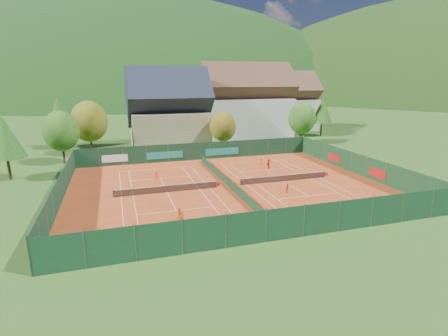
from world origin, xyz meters
TOP-DOWN VIEW (x-y plane):
  - ground at (0.00, 0.00)m, footprint 600.00×600.00m
  - clay_pad at (0.00, 0.00)m, footprint 40.00×32.00m
  - court_markings_left at (-8.00, 0.00)m, footprint 11.03×23.83m
  - court_markings_right at (8.00, 0.00)m, footprint 11.03×23.83m
  - tennis_net_left at (-7.85, 0.00)m, footprint 13.30×0.10m
  - tennis_net_right at (8.15, 0.00)m, footprint 13.30×0.10m
  - court_divider at (0.00, 0.00)m, footprint 0.03×28.80m
  - fence_north at (-0.46, 15.99)m, footprint 40.00×0.10m
  - fence_south at (0.00, -16.00)m, footprint 40.00×0.04m
  - fence_west at (-20.00, 0.00)m, footprint 0.04×32.00m
  - fence_east at (20.00, 0.05)m, footprint 0.09×32.00m
  - chalet at (-3.00, 30.00)m, footprint 16.20×12.00m
  - hotel_block_a at (16.00, 36.00)m, footprint 21.60×11.00m
  - hotel_block_b at (30.00, 44.00)m, footprint 17.28×10.00m
  - tree_west_front at (-22.00, 20.00)m, footprint 5.72×5.72m
  - tree_west_mid at (-18.00, 26.00)m, footprint 6.44×6.44m
  - tree_west_back at (-24.00, 34.00)m, footprint 5.60×5.60m
  - tree_center at (6.00, 22.00)m, footprint 5.01×5.01m
  - tree_east_front at (24.00, 24.00)m, footprint 5.72×5.72m
  - tree_east_mid at (34.00, 32.00)m, footprint 5.04×5.04m
  - tree_west_side at (-28.00, 12.00)m, footprint 5.04×5.04m
  - tree_east_back at (26.00, 40.00)m, footprint 7.15×7.15m
  - mountain_backdrop at (28.54, 233.48)m, footprint 820.00×530.00m
  - ball_hopper at (13.98, -11.07)m, footprint 0.34×0.34m
  - loose_ball_0 at (-11.49, -7.93)m, footprint 0.07×0.07m
  - loose_ball_1 at (3.35, -10.83)m, footprint 0.07×0.07m
  - loose_ball_2 at (2.86, 2.10)m, footprint 0.07×0.07m
  - loose_ball_3 at (-5.36, 5.28)m, footprint 0.07×0.07m
  - loose_ball_4 at (9.31, -2.54)m, footprint 0.07×0.07m
  - player_left_near at (-8.04, -10.44)m, footprint 0.59×0.46m
  - player_left_mid at (-8.10, -9.48)m, footprint 0.74×0.60m
  - player_left_far at (-8.73, 4.77)m, footprint 1.15×1.04m
  - player_right_near at (6.13, -4.52)m, footprint 0.74×0.70m
  - player_right_far_a at (8.61, 9.34)m, footprint 0.62×0.45m
  - player_right_far_b at (8.73, 6.82)m, footprint 1.39×1.35m

SIDE VIEW (x-z plane):
  - mountain_backdrop at x=28.54m, z-range -160.64..81.36m
  - ground at x=0.00m, z-range -0.02..-0.02m
  - clay_pad at x=0.00m, z-range 0.00..0.01m
  - court_markings_left at x=-8.00m, z-range 0.01..0.01m
  - court_markings_right at x=8.00m, z-range 0.01..0.01m
  - loose_ball_0 at x=-11.49m, z-range 0.00..0.07m
  - loose_ball_1 at x=3.35m, z-range 0.00..0.07m
  - loose_ball_2 at x=2.86m, z-range 0.00..0.07m
  - loose_ball_3 at x=-5.36m, z-range 0.00..0.07m
  - loose_ball_4 at x=9.31m, z-range 0.00..0.07m
  - court_divider at x=0.00m, z-range 0.00..1.00m
  - tennis_net_left at x=-7.85m, z-range 0.00..1.02m
  - tennis_net_right at x=8.15m, z-range 0.00..1.02m
  - ball_hopper at x=13.98m, z-range 0.16..0.96m
  - player_right_far_a at x=8.61m, z-range 0.00..1.18m
  - player_right_near at x=6.13m, z-range 0.00..1.23m
  - player_left_near at x=-8.04m, z-range 0.00..1.41m
  - player_left_mid at x=-8.10m, z-range 0.00..1.44m
  - player_left_far at x=-8.73m, z-range 0.00..1.55m
  - player_right_far_b at x=8.73m, z-range 0.00..1.58m
  - fence_north at x=-0.46m, z-range -0.03..2.97m
  - fence_east at x=20.00m, z-range -0.02..2.98m
  - fence_south at x=0.00m, z-range 0.00..3.00m
  - fence_west at x=-20.00m, z-range 0.00..3.00m
  - tree_center at x=6.00m, z-range 0.92..8.52m
  - tree_west_front at x=-22.00m, z-range 1.05..9.74m
  - tree_east_front at x=24.00m, z-range 1.05..9.74m
  - tree_east_mid at x=34.00m, z-range 1.56..10.56m
  - tree_west_side at x=-28.00m, z-range 1.56..10.56m
  - tree_west_mid at x=-18.00m, z-range 1.18..10.96m
  - hotel_block_b at x=30.00m, z-range -1.13..14.37m
  - chalet at x=-3.00m, z-range -1.38..14.62m
  - tree_west_back at x=-24.00m, z-range 1.74..11.74m
  - tree_east_back at x=26.00m, z-range 1.31..12.18m
  - hotel_block_a at x=16.00m, z-range -1.24..16.01m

